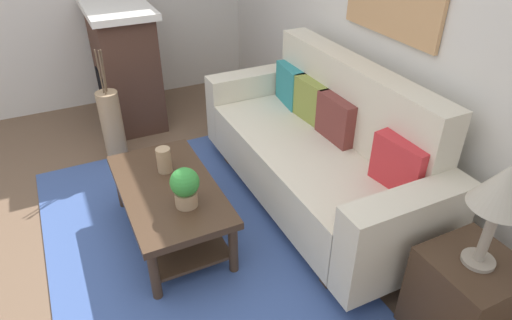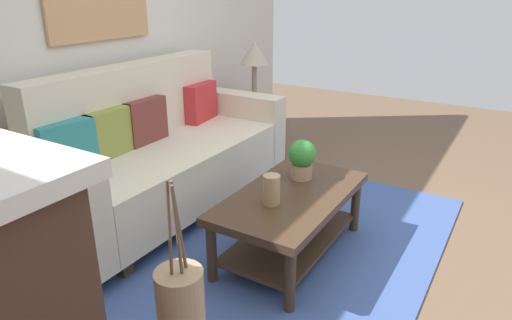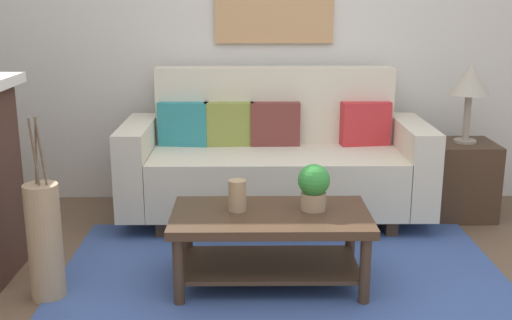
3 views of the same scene
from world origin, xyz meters
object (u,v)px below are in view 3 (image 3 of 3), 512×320
Objects in this scene: side_table at (462,179)px; floor_vase at (45,242)px; coffee_table at (270,232)px; potted_plant_tabletop at (314,185)px; throw_pillow_olive at (229,124)px; throw_pillow_crimson at (365,124)px; table_lamp at (470,83)px; throw_pillow_maroon at (275,124)px; tabletop_vase at (237,196)px; throw_pillow_teal at (183,124)px; couch at (275,161)px.

side_table is 2.96m from floor_vase.
potted_plant_tabletop is (0.24, 0.05, 0.26)m from coffee_table.
throw_pillow_olive and throw_pillow_crimson have the same top height.
side_table is at bearing 180.00° from table_lamp.
throw_pillow_olive is 1.00× the size of throw_pillow_maroon.
tabletop_vase is 0.68× the size of potted_plant_tabletop.
tabletop_vase is at bearing -177.93° from potted_plant_tabletop.
floor_vase is (-0.61, -1.40, -0.36)m from throw_pillow_teal.
throw_pillow_maroon reaches higher than tabletop_vase.
throw_pillow_olive is at bearing 102.00° from coffee_table.
throw_pillow_maroon is at bearing 47.70° from floor_vase.
throw_pillow_maroon is 1.42m from table_lamp.
throw_pillow_olive is 1.00× the size of throw_pillow_crimson.
couch is 1.13m from coffee_table.
throw_pillow_crimson is 1.50m from coffee_table.
side_table is (2.05, -0.10, -0.40)m from throw_pillow_teal.
throw_pillow_teal is 1.57m from floor_vase.
couch is 0.73m from throw_pillow_teal.
couch is at bearing 45.00° from floor_vase.
throw_pillow_teal is at bearing 180.00° from throw_pillow_crimson.
throw_pillow_maroon is 0.64× the size of side_table.
table_lamp reaches higher than throw_pillow_olive.
couch reaches higher than throw_pillow_crimson.
coffee_table is 1.93× the size of table_lamp.
table_lamp is (0.71, -0.10, 0.31)m from throw_pillow_crimson.
floor_vase is (-1.21, -0.15, 0.01)m from coffee_table.
throw_pillow_olive is at bearing 112.88° from potted_plant_tabletop.
floor_vase is (-1.02, -0.19, -0.20)m from tabletop_vase.
throw_pillow_crimson is at bearing 171.74° from side_table.
coffee_table is 1.96× the size of side_table.
potted_plant_tabletop is (0.43, 0.02, 0.05)m from tabletop_vase.
table_lamp is (0.00, 0.00, 0.71)m from side_table.
table_lamp is at bearing 42.26° from potted_plant_tabletop.
throw_pillow_maroon is 1.00× the size of throw_pillow_crimson.
couch is 8.25× the size of potted_plant_tabletop.
potted_plant_tabletop is at bearing 7.92° from floor_vase.
throw_pillow_teal reaches higher than floor_vase.
throw_pillow_teal is 0.63× the size of table_lamp.
coffee_table is 1.22m from floor_vase.
throw_pillow_teal is at bearing 115.62° from coffee_table.
coffee_table is (0.60, -1.25, -0.37)m from throw_pillow_teal.
throw_pillow_olive is at bearing 176.56° from side_table.
throw_pillow_crimson is 1.30m from potted_plant_tabletop.
throw_pillow_olive is at bearing 0.00° from throw_pillow_teal.
floor_vase is (-1.95, -1.40, -0.36)m from throw_pillow_crimson.
table_lamp is at bearing -8.26° from throw_pillow_crimson.
throw_pillow_maroon is 1.93m from floor_vase.
couch reaches higher than side_table.
throw_pillow_olive is 1.00m from throw_pillow_crimson.
coffee_table is at bearing -141.58° from side_table.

